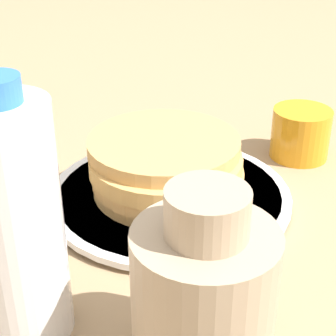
{
  "coord_description": "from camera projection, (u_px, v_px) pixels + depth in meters",
  "views": [
    {
      "loc": [
        -0.24,
        -0.47,
        0.33
      ],
      "look_at": [
        -0.01,
        0.0,
        0.04
      ],
      "focal_mm": 60.0,
      "sensor_mm": 36.0,
      "label": 1
    }
  ],
  "objects": [
    {
      "name": "pancake_stack",
      "position": [
        166.0,
        166.0,
        0.6
      ],
      "size": [
        0.17,
        0.17,
        0.06
      ],
      "color": "tan",
      "rests_on": "plate"
    },
    {
      "name": "plate",
      "position": [
        168.0,
        194.0,
        0.62
      ],
      "size": [
        0.26,
        0.26,
        0.01
      ],
      "color": "white",
      "rests_on": "ground_plane"
    },
    {
      "name": "cream_jug",
      "position": [
        204.0,
        296.0,
        0.39
      ],
      "size": [
        0.1,
        0.1,
        0.15
      ],
      "color": "tan",
      "rests_on": "ground_plane"
    },
    {
      "name": "juice_glass",
      "position": [
        301.0,
        133.0,
        0.7
      ],
      "size": [
        0.07,
        0.07,
        0.06
      ],
      "color": "orange",
      "rests_on": "ground_plane"
    },
    {
      "name": "water_bottle_near",
      "position": [
        15.0,
        224.0,
        0.41
      ],
      "size": [
        0.07,
        0.07,
        0.21
      ],
      "color": "white",
      "rests_on": "ground_plane"
    },
    {
      "name": "ground_plane",
      "position": [
        180.0,
        199.0,
        0.62
      ],
      "size": [
        4.0,
        4.0,
        0.0
      ],
      "primitive_type": "plane",
      "color": "#9E7F5B"
    }
  ]
}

